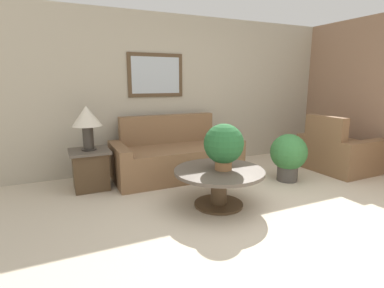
# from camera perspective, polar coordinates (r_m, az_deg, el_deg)

# --- Properties ---
(ground_plane) EXTENTS (20.00, 20.00, 0.00)m
(ground_plane) POSITION_cam_1_polar(r_m,az_deg,el_deg) (3.50, 19.37, -14.30)
(ground_plane) COLOR beige
(wall_back) EXTENTS (7.53, 0.09, 2.60)m
(wall_back) POSITION_cam_1_polar(r_m,az_deg,el_deg) (5.43, -0.32, 9.83)
(wall_back) COLOR #B2A893
(wall_back) RESTS_ON ground_plane
(wall_right) EXTENTS (0.06, 4.70, 2.60)m
(wall_right) POSITION_cam_1_polar(r_m,az_deg,el_deg) (6.18, 30.44, 8.41)
(wall_right) COLOR #937056
(wall_right) RESTS_ON ground_plane
(couch_main) EXTENTS (1.98, 0.95, 0.95)m
(couch_main) POSITION_cam_1_polar(r_m,az_deg,el_deg) (4.82, -3.13, -2.51)
(couch_main) COLOR brown
(couch_main) RESTS_ON ground_plane
(armchair) EXTENTS (0.97, 1.10, 0.95)m
(armchair) POSITION_cam_1_polar(r_m,az_deg,el_deg) (5.70, 26.08, -1.49)
(armchair) COLOR brown
(armchair) RESTS_ON ground_plane
(coffee_table) EXTENTS (1.09, 1.09, 0.46)m
(coffee_table) POSITION_cam_1_polar(r_m,az_deg,el_deg) (3.67, 5.16, -6.77)
(coffee_table) COLOR #4C3823
(coffee_table) RESTS_ON ground_plane
(side_table) EXTENTS (0.54, 0.54, 0.56)m
(side_table) POSITION_cam_1_polar(r_m,az_deg,el_deg) (4.48, -18.78, -4.50)
(side_table) COLOR #4C3823
(side_table) RESTS_ON ground_plane
(table_lamp) EXTENTS (0.40, 0.40, 0.62)m
(table_lamp) POSITION_cam_1_polar(r_m,az_deg,el_deg) (4.35, -19.40, 4.48)
(table_lamp) COLOR #2D2823
(table_lamp) RESTS_ON side_table
(potted_plant_on_table) EXTENTS (0.48, 0.48, 0.56)m
(potted_plant_on_table) POSITION_cam_1_polar(r_m,az_deg,el_deg) (3.56, 6.07, -0.14)
(potted_plant_on_table) COLOR #9E6B42
(potted_plant_on_table) RESTS_ON coffee_table
(potted_plant_floor) EXTENTS (0.55, 0.55, 0.73)m
(potted_plant_floor) POSITION_cam_1_polar(r_m,az_deg,el_deg) (4.77, 17.91, -1.94)
(potted_plant_floor) COLOR #4C4742
(potted_plant_floor) RESTS_ON ground_plane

